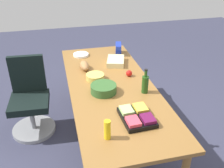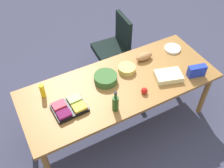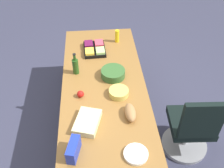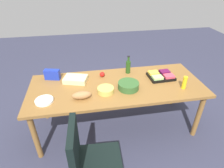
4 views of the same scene
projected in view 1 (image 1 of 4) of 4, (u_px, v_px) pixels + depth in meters
name	position (u px, v px, depth m)	size (l,w,h in m)	color
ground_plane	(111.00, 137.00, 3.33)	(10.00, 10.00, 0.00)	#35374D
conference_table	(111.00, 91.00, 2.99)	(2.42, 0.96, 0.78)	olive
office_chair	(31.00, 104.00, 3.31)	(0.56, 0.56, 0.99)	gray
fruit_platter	(137.00, 116.00, 2.37)	(0.37, 0.30, 0.07)	black
mustard_bottle	(107.00, 130.00, 2.12)	(0.06, 0.06, 0.18)	yellow
paper_plate_stack	(81.00, 55.00, 3.71)	(0.22, 0.22, 0.03)	white
wine_bottle	(145.00, 84.00, 2.76)	(0.09, 0.09, 0.28)	#234A18
sheet_cake	(116.00, 61.00, 3.45)	(0.32, 0.22, 0.07)	beige
salad_bowl	(104.00, 89.00, 2.79)	(0.28, 0.28, 0.09)	#335D2A
apple_red	(129.00, 73.00, 3.13)	(0.08, 0.08, 0.08)	red
chip_bowl	(95.00, 77.00, 3.06)	(0.22, 0.22, 0.07)	#CDB854
bread_loaf	(85.00, 66.00, 3.30)	(0.24, 0.11, 0.10)	#A37344
chip_bag_blue	(118.00, 49.00, 3.74)	(0.22, 0.08, 0.15)	#1D33B1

